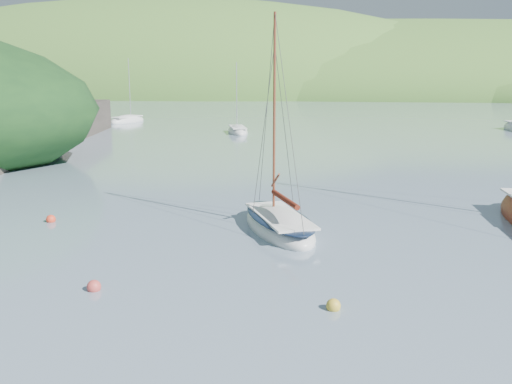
# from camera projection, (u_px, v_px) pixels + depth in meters

# --- Properties ---
(ground) EXTENTS (700.00, 700.00, 0.00)m
(ground) POSITION_uv_depth(u_px,v_px,m) (259.00, 307.00, 17.59)
(ground) COLOR slate
(ground) RESTS_ON ground
(shoreline_hills) EXTENTS (690.00, 135.00, 56.00)m
(shoreline_hills) POSITION_uv_depth(u_px,v_px,m) (311.00, 92.00, 185.52)
(shoreline_hills) COLOR #356125
(shoreline_hills) RESTS_ON ground
(daysailer_white) EXTENTS (5.08, 7.15, 10.36)m
(daysailer_white) POSITION_uv_depth(u_px,v_px,m) (279.00, 225.00, 26.01)
(daysailer_white) COLOR white
(daysailer_white) RESTS_ON ground
(distant_sloop_a) EXTENTS (3.91, 6.45, 8.69)m
(distant_sloop_a) POSITION_uv_depth(u_px,v_px,m) (238.00, 132.00, 65.69)
(distant_sloop_a) COLOR white
(distant_sloop_a) RESTS_ON ground
(distant_sloop_c) EXTENTS (4.19, 7.02, 9.46)m
(distant_sloop_c) POSITION_uv_depth(u_px,v_px,m) (127.00, 121.00, 79.14)
(distant_sloop_c) COLOR white
(distant_sloop_c) RESTS_ON ground
(mooring_buoys) EXTENTS (23.05, 8.88, 0.47)m
(mooring_buoys) POSITION_uv_depth(u_px,v_px,m) (215.00, 259.00, 21.68)
(mooring_buoys) COLOR gold
(mooring_buoys) RESTS_ON ground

